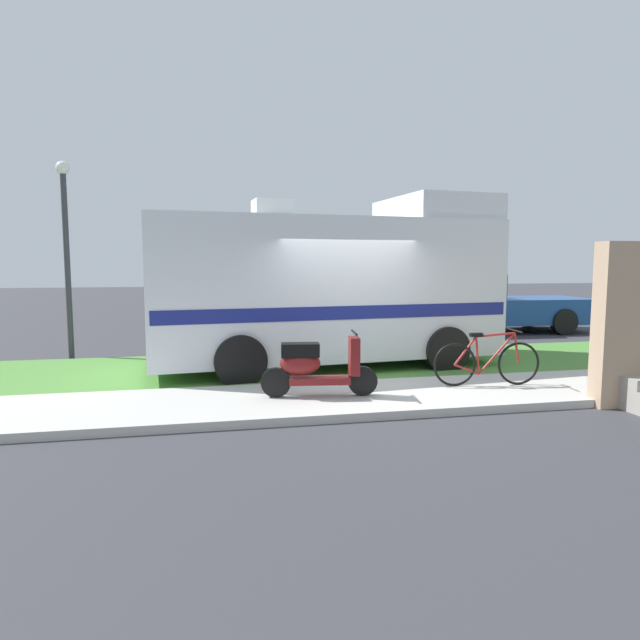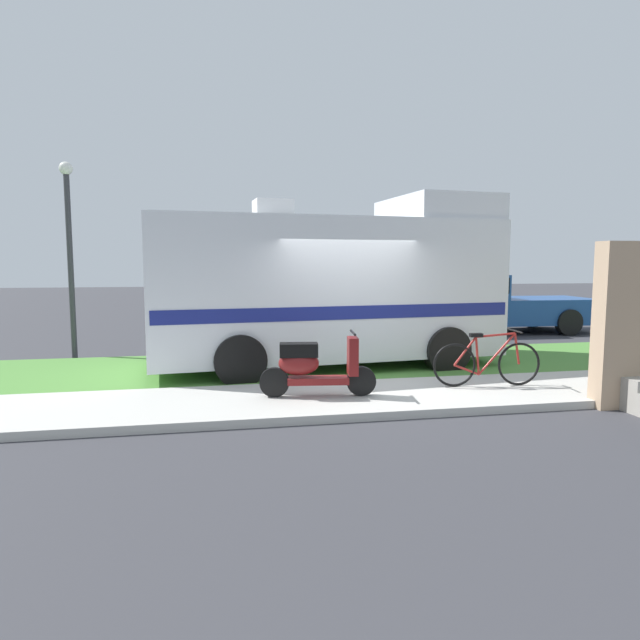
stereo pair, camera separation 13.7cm
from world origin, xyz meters
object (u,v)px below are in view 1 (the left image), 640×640
object	(u,v)px
pickup_truck_near	(480,301)
street_lamp_post	(66,241)
motorhome_rv	(328,286)
scooter	(315,366)
bicycle	(487,362)

from	to	relation	value
pickup_truck_near	street_lamp_post	world-z (taller)	street_lamp_post
motorhome_rv	scooter	size ratio (longest dim) A/B	3.99
motorhome_rv	scooter	distance (m)	3.06
motorhome_rv	bicycle	xyz separation A→B (m)	(2.04, -2.63, -1.12)
motorhome_rv	street_lamp_post	bearing A→B (deg)	159.11
pickup_truck_near	scooter	bearing A→B (deg)	-131.89
motorhome_rv	pickup_truck_near	size ratio (longest dim) A/B	1.27
motorhome_rv	bicycle	size ratio (longest dim) A/B	3.92
scooter	bicycle	bearing A→B (deg)	2.64
motorhome_rv	bicycle	world-z (taller)	motorhome_rv
motorhome_rv	scooter	bearing A→B (deg)	-106.30
bicycle	motorhome_rv	bearing A→B (deg)	127.84
motorhome_rv	street_lamp_post	size ratio (longest dim) A/B	1.64
motorhome_rv	scooter	world-z (taller)	motorhome_rv
scooter	motorhome_rv	bearing A→B (deg)	73.70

